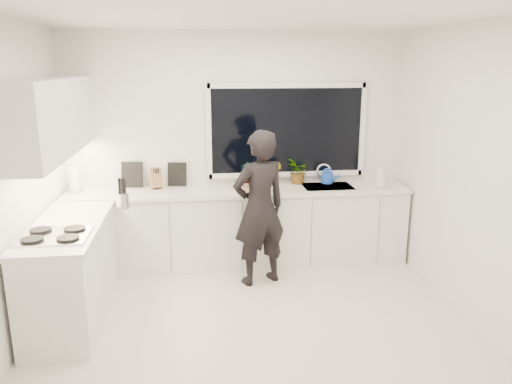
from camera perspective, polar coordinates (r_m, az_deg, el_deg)
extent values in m
cube|color=beige|center=(4.77, -0.20, -14.86)|extent=(4.00, 3.50, 0.02)
cube|color=white|center=(5.99, -2.23, 5.08)|extent=(4.00, 0.02, 2.70)
cube|color=white|center=(4.51, -26.50, 0.38)|extent=(0.02, 3.50, 2.70)
cube|color=white|center=(4.93, 23.68, 1.79)|extent=(0.02, 3.50, 2.70)
cube|color=white|center=(4.18, -0.24, 19.71)|extent=(4.00, 3.50, 0.02)
cube|color=black|center=(6.01, 3.53, 7.02)|extent=(1.80, 0.02, 1.00)
cube|color=white|center=(5.91, -1.89, -4.15)|extent=(3.92, 0.58, 0.88)
cube|color=white|center=(5.00, -20.31, -8.66)|extent=(0.58, 1.60, 0.88)
cube|color=silver|center=(5.77, -1.92, 0.15)|extent=(3.94, 0.62, 0.04)
cube|color=silver|center=(4.85, -20.78, -3.64)|extent=(0.62, 1.60, 0.04)
cube|color=white|center=(5.02, -22.19, 7.95)|extent=(0.34, 2.10, 0.70)
cube|color=silver|center=(5.97, 8.16, 0.20)|extent=(0.58, 0.42, 0.14)
cylinder|color=silver|center=(6.12, 7.73, 2.11)|extent=(0.03, 0.03, 0.22)
cube|color=black|center=(4.52, -22.07, -4.59)|extent=(0.56, 0.48, 0.03)
imported|color=black|center=(5.29, 0.39, -1.89)|extent=(0.72, 0.60, 1.68)
cube|color=silver|center=(5.76, -0.72, 0.47)|extent=(0.47, 0.39, 0.03)
cube|color=#AB3016|center=(5.75, -0.72, 0.64)|extent=(0.43, 0.35, 0.01)
cylinder|color=blue|center=(6.10, 8.11, 1.63)|extent=(0.15, 0.15, 0.13)
cylinder|color=white|center=(5.98, -19.98, 1.25)|extent=(0.13, 0.13, 0.26)
cube|color=olive|center=(5.88, -11.39, 1.45)|extent=(0.16, 0.14, 0.22)
cylinder|color=silver|center=(5.16, -14.98, -0.95)|extent=(0.16, 0.16, 0.16)
cube|color=black|center=(5.96, -8.99, 2.02)|extent=(0.22, 0.05, 0.28)
cube|color=black|center=(6.00, -13.97, 1.95)|extent=(0.25, 0.06, 0.30)
imported|color=#26662D|center=(5.91, -1.15, 2.16)|extent=(0.19, 0.17, 0.30)
imported|color=#26662D|center=(5.95, 2.18, 2.21)|extent=(0.20, 0.19, 0.29)
imported|color=#26662D|center=(6.00, 4.87, 2.37)|extent=(0.25, 0.29, 0.31)
imported|color=#D8BF66|center=(5.97, 14.14, 1.99)|extent=(0.17, 0.17, 0.32)
imported|color=#D8BF66|center=(6.01, 14.62, 1.31)|extent=(0.11, 0.11, 0.18)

